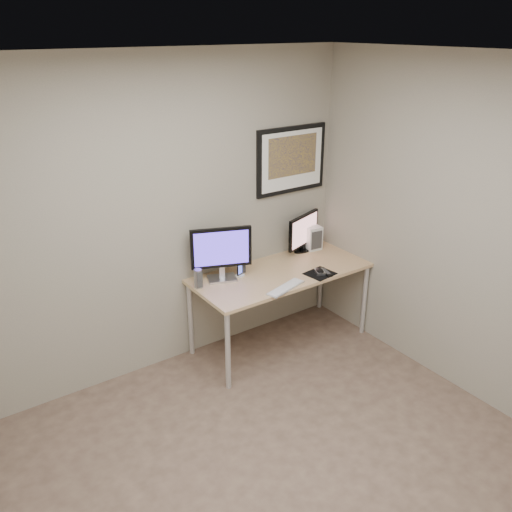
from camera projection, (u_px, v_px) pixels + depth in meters
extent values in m
plane|color=#4A382E|center=(282.00, 481.00, 3.54)|extent=(3.60, 3.60, 0.00)
plane|color=white|center=(293.00, 59.00, 2.51)|extent=(3.60, 3.60, 0.00)
plane|color=gray|center=(156.00, 222.00, 4.31)|extent=(3.60, 0.00, 3.60)
plane|color=gray|center=(481.00, 238.00, 3.97)|extent=(0.00, 3.40, 3.40)
cube|color=#996C4A|center=(281.00, 273.00, 4.80)|extent=(1.60, 0.70, 0.03)
cylinder|color=silver|center=(228.00, 351.00, 4.31)|extent=(0.04, 0.04, 0.70)
cylinder|color=silver|center=(190.00, 319.00, 4.78)|extent=(0.04, 0.04, 0.70)
cylinder|color=silver|center=(364.00, 300.00, 5.11)|extent=(0.04, 0.04, 0.70)
cylinder|color=silver|center=(321.00, 277.00, 5.57)|extent=(0.04, 0.04, 0.70)
cube|color=black|center=(291.00, 160.00, 4.88)|extent=(0.75, 0.03, 0.60)
cube|color=silver|center=(292.00, 160.00, 4.86)|extent=(0.67, 0.00, 0.52)
cube|color=gold|center=(293.00, 156.00, 4.84)|extent=(0.54, 0.00, 0.36)
cube|color=#ABABB0|center=(222.00, 278.00, 4.64)|extent=(0.28, 0.24, 0.02)
cube|color=#ABABB0|center=(222.00, 272.00, 4.62)|extent=(0.06, 0.05, 0.10)
cube|color=black|center=(221.00, 248.00, 4.53)|extent=(0.49, 0.22, 0.35)
cube|color=#3C26AF|center=(222.00, 248.00, 4.51)|extent=(0.43, 0.17, 0.29)
cube|color=black|center=(303.00, 250.00, 5.22)|extent=(0.22, 0.17, 0.02)
cube|color=black|center=(303.00, 247.00, 5.21)|extent=(0.05, 0.05, 0.05)
cube|color=black|center=(303.00, 230.00, 5.14)|extent=(0.45, 0.18, 0.31)
cube|color=tan|center=(304.00, 231.00, 5.13)|extent=(0.40, 0.14, 0.26)
cylinder|color=#ABABB0|center=(198.00, 279.00, 4.47)|extent=(0.07, 0.07, 0.17)
cylinder|color=#ABABB0|center=(241.00, 263.00, 4.74)|extent=(0.10, 0.10, 0.19)
cube|color=black|center=(240.00, 269.00, 4.67)|extent=(0.08, 0.08, 0.14)
cube|color=silver|center=(286.00, 288.00, 4.48)|extent=(0.42, 0.21, 0.01)
cube|color=black|center=(320.00, 274.00, 4.75)|extent=(0.26, 0.24, 0.00)
ellipsoid|color=black|center=(320.00, 271.00, 4.75)|extent=(0.11, 0.13, 0.04)
cube|color=black|center=(326.00, 272.00, 4.76)|extent=(0.09, 0.18, 0.02)
cube|color=silver|center=(313.00, 238.00, 5.22)|extent=(0.16, 0.12, 0.23)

